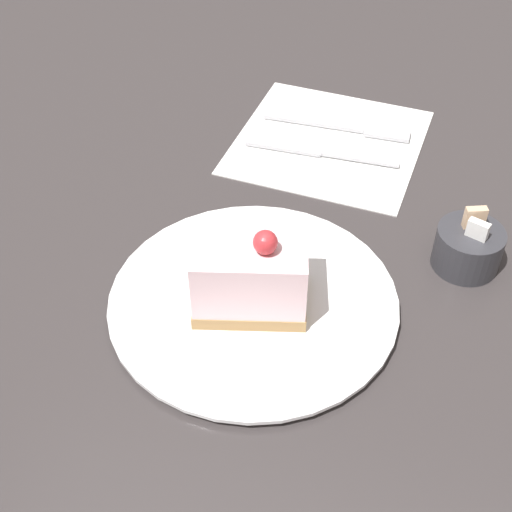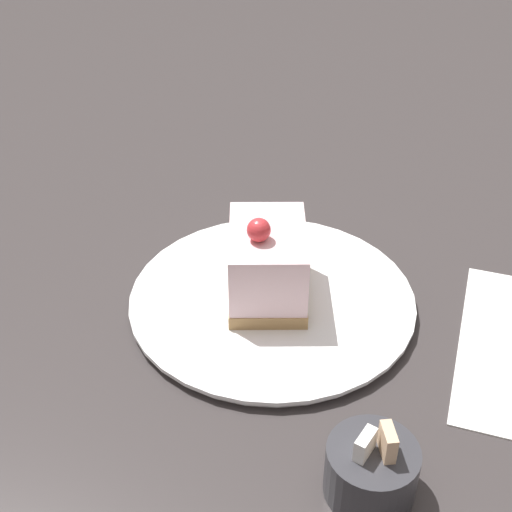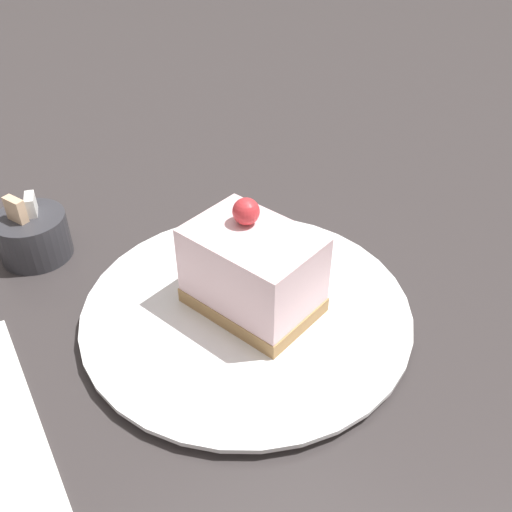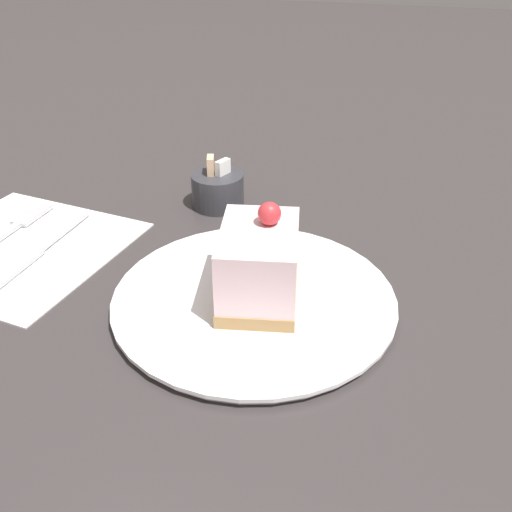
{
  "view_description": "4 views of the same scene",
  "coord_description": "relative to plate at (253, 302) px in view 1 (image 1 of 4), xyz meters",
  "views": [
    {
      "loc": [
        0.43,
        0.14,
        0.49
      ],
      "look_at": [
        -0.02,
        0.03,
        0.05
      ],
      "focal_mm": 50.0,
      "sensor_mm": 36.0,
      "label": 1
    },
    {
      "loc": [
        -0.09,
        0.54,
        0.43
      ],
      "look_at": [
        0.01,
        0.04,
        0.06
      ],
      "focal_mm": 50.0,
      "sensor_mm": 36.0,
      "label": 2
    },
    {
      "loc": [
        -0.21,
        -0.24,
        0.33
      ],
      "look_at": [
        0.01,
        0.04,
        0.05
      ],
      "focal_mm": 40.0,
      "sensor_mm": 36.0,
      "label": 3
    },
    {
      "loc": [
        0.12,
        -0.38,
        0.32
      ],
      "look_at": [
        -0.01,
        0.05,
        0.04
      ],
      "focal_mm": 40.0,
      "sensor_mm": 36.0,
      "label": 4
    }
  ],
  "objects": [
    {
      "name": "cake_slice",
      "position": [
        0.0,
        -0.0,
        0.04
      ],
      "size": [
        0.09,
        0.11,
        0.09
      ],
      "rotation": [
        0.0,
        0.0,
        0.19
      ],
      "color": "#AD8451",
      "rests_on": "plate"
    },
    {
      "name": "ground_plane",
      "position": [
        0.01,
        -0.03,
        -0.01
      ],
      "size": [
        4.0,
        4.0,
        0.0
      ],
      "primitive_type": "plane",
      "color": "#383333"
    },
    {
      "name": "knife",
      "position": [
        -0.25,
        0.01,
        -0.0
      ],
      "size": [
        0.02,
        0.18,
        0.0
      ],
      "rotation": [
        0.0,
        0.0,
        -0.05
      ],
      "color": "#B2B2B7",
      "rests_on": "napkin"
    },
    {
      "name": "fork",
      "position": [
        -0.31,
        0.05,
        -0.0
      ],
      "size": [
        0.02,
        0.18,
        0.0
      ],
      "rotation": [
        0.0,
        0.0,
        -0.05
      ],
      "color": "#B2B2B7",
      "rests_on": "napkin"
    },
    {
      "name": "sugar_bowl",
      "position": [
        -0.1,
        0.19,
        0.02
      ],
      "size": [
        0.06,
        0.06,
        0.06
      ],
      "color": "#333338",
      "rests_on": "ground_plane"
    },
    {
      "name": "plate",
      "position": [
        0.0,
        0.0,
        0.0
      ],
      "size": [
        0.27,
        0.27,
        0.01
      ],
      "color": "white",
      "rests_on": "ground_plane"
    },
    {
      "name": "napkin",
      "position": [
        -0.28,
        0.03,
        -0.0
      ],
      "size": [
        0.24,
        0.24,
        0.0
      ],
      "rotation": [
        0.0,
        0.0,
        -0.13
      ],
      "color": "white",
      "rests_on": "ground_plane"
    }
  ]
}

